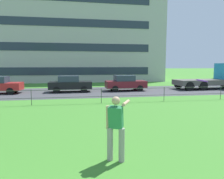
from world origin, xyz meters
TOP-DOWN VIEW (x-y plane):
  - street_strip at (0.00, 19.26)m, footprint 80.00×7.87m
  - park_fence at (0.00, 13.21)m, footprint 31.52×0.04m
  - person_thrower at (1.61, 4.71)m, footprint 0.74×0.70m
  - frisbee at (3.60, 4.04)m, footprint 0.32×0.32m
  - car_black_center at (0.02, 19.57)m, footprint 4.01×1.84m
  - car_maroon_far_right at (5.43, 19.55)m, footprint 4.04×1.88m
  - flatbed_truck_far_left at (15.70, 19.63)m, footprint 7.38×2.65m
  - apartment_building_background at (-3.54, 37.33)m, footprint 35.80×15.47m

SIDE VIEW (x-z plane):
  - street_strip at x=0.00m, z-range 0.00..0.01m
  - park_fence at x=0.00m, z-range 0.17..1.17m
  - car_black_center at x=0.02m, z-range 0.01..1.55m
  - car_maroon_far_right at x=5.43m, z-range 0.01..1.55m
  - person_thrower at x=1.61m, z-range 0.07..1.82m
  - flatbed_truck_far_left at x=15.70m, z-range -0.16..2.59m
  - frisbee at x=3.60m, z-range 2.15..2.22m
  - apartment_building_background at x=-3.54m, z-range 0.00..13.90m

